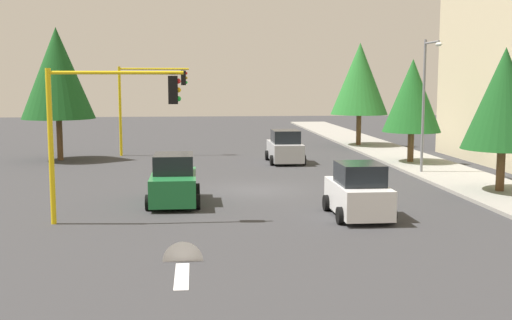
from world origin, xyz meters
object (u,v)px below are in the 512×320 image
tree_roadside_mid (412,96)px  car_green (174,181)px  car_silver (285,148)px  street_lamp_curbside (427,91)px  traffic_signal_far_right (147,93)px  traffic_signal_near_right (106,114)px  tree_roadside_far (360,79)px  tree_roadside_near (504,99)px  car_white (358,192)px  tree_opposite_side (57,73)px

tree_roadside_mid → car_green: bearing=-51.6°
car_green → car_silver: same height
street_lamp_curbside → car_silver: street_lamp_curbside is taller
traffic_signal_far_right → car_silver: traffic_signal_far_right is taller
traffic_signal_near_right → tree_roadside_mid: size_ratio=0.86×
tree_roadside_far → car_green: size_ratio=1.94×
tree_roadside_near → tree_roadside_far: bearing=-177.1°
car_green → car_white: same height
tree_roadside_near → car_white: tree_roadside_near is taller
traffic_signal_far_right → street_lamp_curbside: street_lamp_curbside is taller
traffic_signal_far_right → tree_opposite_side: (2.00, -5.28, 1.24)m
tree_roadside_near → street_lamp_curbside: bearing=-167.0°
car_green → street_lamp_curbside: bearing=116.4°
traffic_signal_near_right → tree_roadside_far: bearing=147.8°
traffic_signal_far_right → tree_roadside_far: bearing=104.7°
traffic_signal_far_right → car_silver: (4.54, 8.45, -3.21)m
car_green → car_silver: 13.67m
tree_roadside_near → tree_opposite_side: bearing=-123.1°
street_lamp_curbside → car_green: (6.31, -12.70, -3.45)m
tree_roadside_mid → traffic_signal_far_right: bearing=-110.9°
car_white → tree_roadside_mid: bearing=153.9°
car_white → car_silver: (-15.36, -0.47, 0.00)m
tree_opposite_side → traffic_signal_near_right: bearing=16.6°
tree_opposite_side → tree_roadside_near: bearing=56.9°
traffic_signal_far_right → car_green: 17.15m
traffic_signal_near_right → tree_opposite_side: bearing=-163.4°
traffic_signal_near_right → street_lamp_curbside: (-9.61, 14.84, 0.58)m
traffic_signal_far_right → tree_roadside_near: (16.00, 16.22, 0.01)m
traffic_signal_far_right → tree_roadside_far: size_ratio=0.76×
traffic_signal_far_right → tree_roadside_near: size_ratio=0.92×
street_lamp_curbside → tree_roadside_far: 14.41m
traffic_signal_far_right → car_white: (19.89, 8.92, -3.21)m
street_lamp_curbside → car_silver: 9.38m
street_lamp_curbside → car_white: street_lamp_curbside is taller
tree_roadside_mid → car_white: size_ratio=1.68×
traffic_signal_near_right → traffic_signal_far_right: size_ratio=0.91×
traffic_signal_far_right → tree_roadside_far: tree_roadside_far is taller
car_silver → traffic_signal_far_right: bearing=-118.2°
car_green → car_white: size_ratio=1.08×
traffic_signal_near_right → street_lamp_curbside: bearing=122.9°
traffic_signal_near_right → car_silver: bearing=151.6°
traffic_signal_near_right → car_green: bearing=147.1°
traffic_signal_far_right → tree_roadside_mid: tree_roadside_mid is taller
tree_roadside_near → car_silver: size_ratio=1.57×
traffic_signal_far_right → tree_roadside_mid: size_ratio=0.94×
traffic_signal_far_right → car_green: (16.70, 2.21, -3.21)m
tree_opposite_side → car_green: 17.09m
traffic_signal_near_right → tree_roadside_far: 28.40m
tree_roadside_near → car_white: size_ratio=1.72×
tree_roadside_far → street_lamp_curbside: bearing=-1.2°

